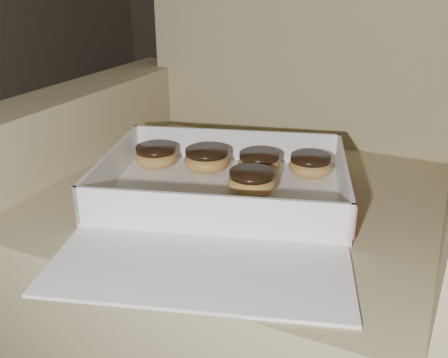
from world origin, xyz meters
name	(u,v)px	position (x,y,z in m)	size (l,w,h in m)	color
armchair	(260,230)	(-0.48, 0.46, 0.28)	(0.85, 0.72, 0.89)	tan
bakery_box	(222,198)	(-0.49, 0.32, 0.41)	(0.50, 0.55, 0.07)	white
donut_a	(207,159)	(-0.57, 0.42, 0.43)	(0.08, 0.08, 0.04)	#CE8C48
donut_b	(310,165)	(-0.39, 0.47, 0.43)	(0.08, 0.08, 0.04)	#CE8C48
donut_c	(156,156)	(-0.66, 0.40, 0.43)	(0.08, 0.08, 0.04)	#CE8C48
donut_d	(252,181)	(-0.46, 0.36, 0.43)	(0.08, 0.08, 0.04)	#CE8C48
donut_e	(259,162)	(-0.48, 0.45, 0.43)	(0.08, 0.08, 0.04)	#CE8C48
crumb_a	(339,227)	(-0.30, 0.30, 0.41)	(0.01, 0.01, 0.00)	black
crumb_b	(183,216)	(-0.52, 0.24, 0.41)	(0.01, 0.01, 0.00)	black
crumb_c	(209,202)	(-0.50, 0.30, 0.41)	(0.01, 0.01, 0.00)	black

